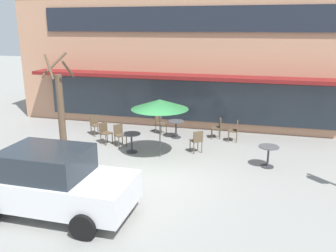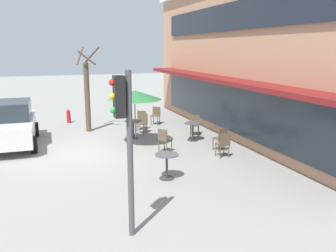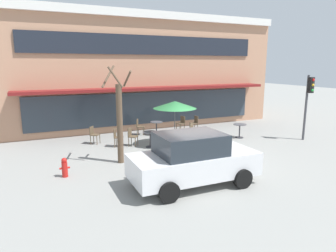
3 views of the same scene
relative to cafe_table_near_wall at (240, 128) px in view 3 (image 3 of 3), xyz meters
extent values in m
plane|color=gray|center=(-3.63, -1.92, -0.52)|extent=(80.00, 80.00, 0.00)
cube|color=tan|center=(-3.63, 8.08, 2.98)|extent=(17.75, 8.00, 7.00)
cube|color=silver|center=(-3.63, 3.96, 6.23)|extent=(17.75, 0.24, 0.44)
cube|color=maroon|center=(-3.63, 3.53, 2.03)|extent=(15.09, 1.10, 0.16)
cube|color=#1E232D|center=(-3.63, 4.02, 4.52)|extent=(14.20, 0.10, 1.10)
cube|color=#2D3842|center=(-3.63, 4.02, 0.83)|extent=(14.20, 0.10, 1.90)
cylinder|color=#333338|center=(0.00, 0.00, -0.50)|extent=(0.44, 0.44, 0.03)
cylinder|color=#333338|center=(0.00, 0.00, -0.14)|extent=(0.07, 0.07, 0.70)
cylinder|color=#4C4C51|center=(0.00, 0.00, 0.23)|extent=(0.70, 0.70, 0.03)
cylinder|color=#333338|center=(-3.87, 2.48, -0.50)|extent=(0.44, 0.44, 0.03)
cylinder|color=#333338|center=(-3.87, 2.48, -0.14)|extent=(0.07, 0.07, 0.70)
cylinder|color=#4C4C51|center=(-3.87, 2.48, 0.23)|extent=(0.70, 0.70, 0.03)
cylinder|color=#333338|center=(-5.11, 0.23, -0.50)|extent=(0.44, 0.44, 0.03)
cylinder|color=#333338|center=(-5.11, 0.23, -0.14)|extent=(0.07, 0.07, 0.70)
cylinder|color=#4C4C51|center=(-5.11, 0.23, 0.23)|extent=(0.70, 0.70, 0.03)
cylinder|color=#4C4C51|center=(-3.90, 0.03, 0.58)|extent=(0.04, 0.04, 2.20)
cone|color=#286B38|center=(-3.90, 0.03, 1.51)|extent=(2.10, 2.10, 0.35)
cylinder|color=brown|center=(-4.44, 2.98, -0.29)|extent=(0.04, 0.04, 0.45)
cylinder|color=brown|center=(-4.60, 2.68, -0.29)|extent=(0.04, 0.04, 0.45)
cylinder|color=brown|center=(-4.74, 3.14, -0.29)|extent=(0.04, 0.04, 0.45)
cylinder|color=brown|center=(-4.90, 2.84, -0.29)|extent=(0.04, 0.04, 0.45)
cube|color=brown|center=(-4.67, 2.91, -0.05)|extent=(0.54, 0.54, 0.04)
cube|color=brown|center=(-4.83, 3.00, 0.17)|extent=(0.22, 0.37, 0.40)
cylinder|color=brown|center=(-2.30, 2.65, -0.29)|extent=(0.04, 0.04, 0.45)
cylinder|color=brown|center=(-2.37, 2.98, -0.29)|extent=(0.04, 0.04, 0.45)
cylinder|color=brown|center=(-1.97, 2.72, -0.29)|extent=(0.04, 0.04, 0.45)
cylinder|color=brown|center=(-2.04, 3.05, -0.29)|extent=(0.04, 0.04, 0.45)
cube|color=brown|center=(-2.17, 2.85, -0.05)|extent=(0.48, 0.48, 0.04)
cube|color=brown|center=(-1.99, 2.89, 0.17)|extent=(0.12, 0.40, 0.40)
cylinder|color=brown|center=(-2.93, 0.90, -0.29)|extent=(0.04, 0.04, 0.45)
cylinder|color=brown|center=(-2.65, 1.10, -0.29)|extent=(0.04, 0.04, 0.45)
cylinder|color=brown|center=(-2.73, 0.63, -0.29)|extent=(0.04, 0.04, 0.45)
cylinder|color=brown|center=(-2.45, 0.83, -0.29)|extent=(0.04, 0.04, 0.45)
cube|color=brown|center=(-2.69, 0.87, -0.05)|extent=(0.56, 0.56, 0.04)
cube|color=brown|center=(-2.59, 0.72, 0.17)|extent=(0.35, 0.27, 0.40)
cylinder|color=brown|center=(-6.25, 1.00, -0.29)|extent=(0.04, 0.04, 0.45)
cylinder|color=brown|center=(-6.40, 0.70, -0.29)|extent=(0.04, 0.04, 0.45)
cylinder|color=brown|center=(-6.55, 1.16, -0.29)|extent=(0.04, 0.04, 0.45)
cylinder|color=brown|center=(-6.71, 0.85, -0.29)|extent=(0.04, 0.04, 0.45)
cube|color=brown|center=(-6.48, 0.93, -0.05)|extent=(0.54, 0.54, 0.04)
cube|color=brown|center=(-6.64, 1.01, 0.17)|extent=(0.22, 0.37, 0.40)
cylinder|color=brown|center=(-1.58, 2.40, -0.29)|extent=(0.04, 0.04, 0.45)
cylinder|color=brown|center=(-1.59, 2.74, -0.29)|extent=(0.04, 0.04, 0.45)
cylinder|color=brown|center=(-1.24, 2.41, -0.29)|extent=(0.04, 0.04, 0.45)
cylinder|color=brown|center=(-1.25, 2.75, -0.29)|extent=(0.04, 0.04, 0.45)
cube|color=brown|center=(-1.41, 2.58, -0.05)|extent=(0.41, 0.41, 0.04)
cube|color=brown|center=(-1.23, 2.58, 0.17)|extent=(0.06, 0.40, 0.40)
cylinder|color=brown|center=(-7.18, 1.97, -0.29)|extent=(0.04, 0.04, 0.45)
cylinder|color=brown|center=(-7.38, 1.70, -0.29)|extent=(0.04, 0.04, 0.45)
cylinder|color=brown|center=(-7.46, 2.17, -0.29)|extent=(0.04, 0.04, 0.45)
cylinder|color=brown|center=(-7.66, 1.90, -0.29)|extent=(0.04, 0.04, 0.45)
cube|color=brown|center=(-7.42, 1.94, -0.05)|extent=(0.56, 0.56, 0.04)
cube|color=brown|center=(-7.56, 2.04, 0.17)|extent=(0.27, 0.35, 0.40)
cylinder|color=brown|center=(-5.55, 0.81, -0.29)|extent=(0.04, 0.04, 0.45)
cylinder|color=brown|center=(-5.77, 0.55, -0.29)|extent=(0.04, 0.04, 0.45)
cylinder|color=brown|center=(-5.82, 1.03, -0.29)|extent=(0.04, 0.04, 0.45)
cylinder|color=brown|center=(-6.03, 0.77, -0.29)|extent=(0.04, 0.04, 0.45)
cube|color=brown|center=(-5.79, 0.79, -0.05)|extent=(0.56, 0.56, 0.04)
cube|color=brown|center=(-5.93, 0.90, 0.17)|extent=(0.28, 0.34, 0.40)
cube|color=silver|center=(-5.45, -4.66, 0.18)|extent=(4.22, 1.84, 0.76)
cube|color=#232B33|center=(-5.60, -4.66, 0.90)|extent=(2.12, 1.62, 0.68)
cylinder|color=black|center=(-4.14, -3.77, -0.20)|extent=(0.64, 0.23, 0.64)
cylinder|color=black|center=(-4.15, -5.57, -0.20)|extent=(0.64, 0.23, 0.64)
cylinder|color=black|center=(-6.74, -3.75, -0.20)|extent=(0.64, 0.23, 0.64)
cylinder|color=black|center=(-6.76, -5.55, -0.20)|extent=(0.64, 0.23, 0.64)
cylinder|color=brown|center=(-7.04, -1.44, 1.07)|extent=(0.24, 0.24, 3.18)
cylinder|color=brown|center=(-6.67, -1.41, 2.86)|extent=(0.14, 0.80, 0.66)
cylinder|color=brown|center=(-7.36, -1.13, 2.95)|extent=(0.72, 0.73, 0.84)
cylinder|color=brown|center=(-7.21, -1.66, 2.94)|extent=(0.53, 0.44, 0.80)
cylinder|color=#47474C|center=(2.83, -1.74, 1.18)|extent=(0.12, 0.12, 3.40)
cube|color=black|center=(2.83, -1.92, 2.38)|extent=(0.26, 0.20, 0.80)
sphere|color=red|center=(2.83, -2.05, 2.65)|extent=(0.13, 0.13, 0.13)
sphere|color=gold|center=(2.83, -2.05, 2.39)|extent=(0.13, 0.13, 0.13)
sphere|color=green|center=(2.83, -2.05, 2.13)|extent=(0.13, 0.13, 0.13)
cylinder|color=red|center=(-9.28, -2.19, -0.24)|extent=(0.20, 0.20, 0.55)
sphere|color=red|center=(-9.28, -2.19, 0.09)|extent=(0.19, 0.19, 0.19)
cylinder|color=red|center=(-9.41, -2.19, -0.19)|extent=(0.10, 0.07, 0.07)
cylinder|color=red|center=(-9.15, -2.19, -0.19)|extent=(0.10, 0.07, 0.07)
camera|label=1|loc=(-0.47, -12.07, 4.26)|focal=38.00mm
camera|label=2|loc=(9.45, -3.24, 3.28)|focal=38.00mm
camera|label=3|loc=(-10.09, -12.87, 3.40)|focal=32.00mm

